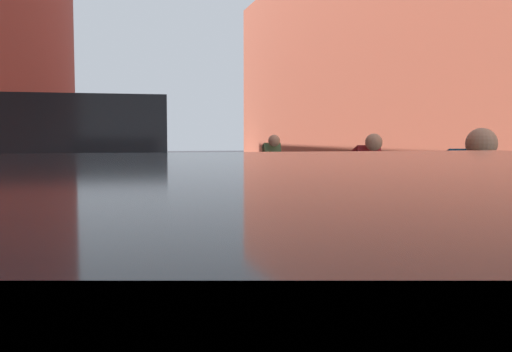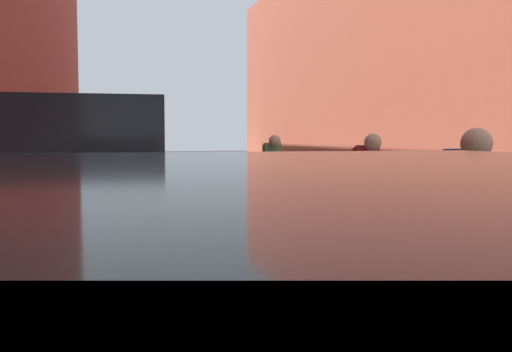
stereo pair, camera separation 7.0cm
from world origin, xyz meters
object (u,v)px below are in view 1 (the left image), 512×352
(cyclist_mid, at_px, (464,237))
(cyclist_far, at_px, (272,176))
(parked_sedan_black, at_px, (95,169))
(parked_sedan_gray, at_px, (97,160))
(cyclist_trailing, at_px, (367,194))
(parked_suv_white, at_px, (89,180))

(cyclist_mid, bearing_deg, cyclist_far, 85.70)
(parked_sedan_black, height_order, parked_sedan_gray, same)
(parked_sedan_gray, bearing_deg, cyclist_trailing, -74.66)
(parked_sedan_gray, xyz_separation_m, cyclist_mid, (2.75, -15.83, 0.02))
(parked_sedan_gray, relative_size, cyclist_far, 2.86)
(cyclist_trailing, distance_m, cyclist_far, 3.50)
(parked_suv_white, bearing_deg, cyclist_far, 41.90)
(parked_suv_white, distance_m, cyclist_trailing, 3.55)
(cyclist_trailing, bearing_deg, parked_suv_white, 170.65)
(parked_sedan_black, xyz_separation_m, parked_sedan_gray, (0.00, 5.75, 0.00))
(parked_suv_white, relative_size, cyclist_trailing, 2.64)
(cyclist_trailing, bearing_deg, cyclist_mid, -103.45)
(parked_sedan_black, bearing_deg, parked_sedan_gray, 90.00)
(parked_suv_white, xyz_separation_m, cyclist_mid, (2.75, -3.68, -0.21))
(parked_suv_white, height_order, cyclist_trailing, parked_suv_white)
(parked_suv_white, height_order, cyclist_mid, parked_suv_white)
(parked_sedan_black, bearing_deg, cyclist_trailing, -63.41)
(parked_sedan_black, distance_m, parked_sedan_gray, 5.75)
(parked_suv_white, relative_size, cyclist_mid, 2.56)
(parked_sedan_gray, distance_m, cyclist_trailing, 13.20)
(cyclist_mid, relative_size, cyclist_far, 1.04)
(parked_sedan_black, relative_size, cyclist_mid, 2.46)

